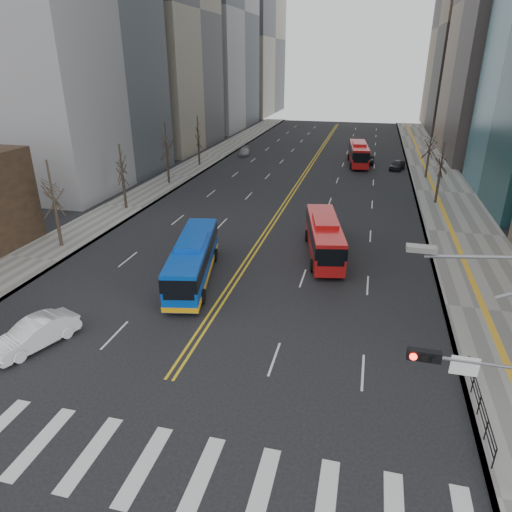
{
  "coord_description": "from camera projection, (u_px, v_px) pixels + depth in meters",
  "views": [
    {
      "loc": [
        8.62,
        -11.66,
        14.6
      ],
      "look_at": [
        2.92,
        11.13,
        4.45
      ],
      "focal_mm": 32.0,
      "sensor_mm": 36.0,
      "label": 1
    }
  ],
  "objects": [
    {
      "name": "pedestrian_railing",
      "position": [
        480.0,
        402.0,
        19.92
      ],
      "size": [
        0.06,
        6.06,
        1.02
      ],
      "color": "black",
      "rests_on": "sidewalk_right"
    },
    {
      "name": "red_bus_near",
      "position": [
        324.0,
        235.0,
        36.22
      ],
      "size": [
        4.22,
        10.02,
        3.13
      ],
      "color": "red",
      "rests_on": "ground"
    },
    {
      "name": "car_dark_far",
      "position": [
        367.0,
        160.0,
        69.21
      ],
      "size": [
        2.07,
        4.42,
        1.22
      ],
      "primitive_type": "imported",
      "rotation": [
        0.0,
        0.0,
        0.01
      ],
      "color": "black",
      "rests_on": "ground"
    },
    {
      "name": "crosswalk",
      "position": [
        117.0,
        459.0,
        18.09
      ],
      "size": [
        26.7,
        4.0,
        0.01
      ],
      "color": "silver",
      "rests_on": "ground"
    },
    {
      "name": "sidewalk_right",
      "position": [
        444.0,
        192.0,
        54.23
      ],
      "size": [
        7.0,
        130.0,
        0.15
      ],
      "primitive_type": "cube",
      "color": "slate",
      "rests_on": "ground"
    },
    {
      "name": "car_white",
      "position": [
        35.0,
        334.0,
        24.98
      ],
      "size": [
        3.24,
        5.02,
        1.56
      ],
      "primitive_type": "imported",
      "rotation": [
        0.0,
        0.0,
        -0.37
      ],
      "color": "silver",
      "rests_on": "ground"
    },
    {
      "name": "car_silver",
      "position": [
        244.0,
        151.0,
        75.44
      ],
      "size": [
        2.41,
        4.29,
        1.17
      ],
      "primitive_type": "imported",
      "rotation": [
        0.0,
        0.0,
        0.2
      ],
      "color": "#939297",
      "rests_on": "ground"
    },
    {
      "name": "centerline",
      "position": [
        309.0,
        167.0,
        67.06
      ],
      "size": [
        0.55,
        100.0,
        0.01
      ],
      "color": "gold",
      "rests_on": "ground"
    },
    {
      "name": "red_bus_far",
      "position": [
        359.0,
        152.0,
        68.04
      ],
      "size": [
        3.47,
        10.52,
        3.3
      ],
      "color": "red",
      "rests_on": "ground"
    },
    {
      "name": "street_trees",
      "position": [
        218.0,
        159.0,
        48.53
      ],
      "size": [
        35.2,
        47.2,
        7.6
      ],
      "color": "#2E231C",
      "rests_on": "ground"
    },
    {
      "name": "blue_bus",
      "position": [
        193.0,
        259.0,
        32.19
      ],
      "size": [
        4.48,
        10.96,
        3.15
      ],
      "color": "#0C44B6",
      "rests_on": "ground"
    },
    {
      "name": "signal_mast",
      "position": [
        510.0,
        384.0,
        14.87
      ],
      "size": [
        5.37,
        0.37,
        9.39
      ],
      "color": "gray",
      "rests_on": "ground"
    },
    {
      "name": "sidewalk_left",
      "position": [
        178.0,
        176.0,
        61.81
      ],
      "size": [
        5.0,
        130.0,
        0.15
      ],
      "primitive_type": "cube",
      "color": "slate",
      "rests_on": "ground"
    },
    {
      "name": "ground",
      "position": [
        117.0,
        459.0,
        18.09
      ],
      "size": [
        220.0,
        220.0,
        0.0
      ],
      "primitive_type": "plane",
      "color": "black"
    },
    {
      "name": "car_dark_mid",
      "position": [
        397.0,
        165.0,
        65.38
      ],
      "size": [
        2.68,
        4.27,
        1.36
      ],
      "primitive_type": "imported",
      "rotation": [
        0.0,
        0.0,
        -0.29
      ],
      "color": "black",
      "rests_on": "ground"
    }
  ]
}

